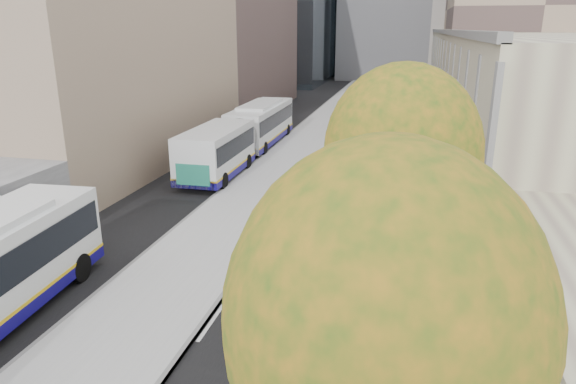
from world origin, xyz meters
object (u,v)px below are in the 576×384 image
(bus_shelter, at_px, (480,303))
(cyclist, at_px, (246,314))
(bus_far, at_px, (245,134))
(distant_car, at_px, (283,117))

(bus_shelter, distance_m, cyclist, 6.22)
(bus_far, xyz_separation_m, cyclist, (6.76, -20.76, -0.85))
(bus_far, bearing_deg, distant_car, 92.41)
(bus_shelter, bearing_deg, cyclist, 175.44)
(bus_far, distance_m, cyclist, 21.85)
(bus_shelter, distance_m, distant_car, 37.13)
(bus_shelter, bearing_deg, bus_far, 121.07)
(bus_shelter, relative_size, cyclist, 2.11)
(distant_car, bearing_deg, bus_far, -97.06)
(bus_shelter, height_order, cyclist, bus_shelter)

